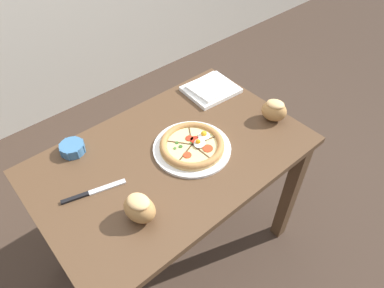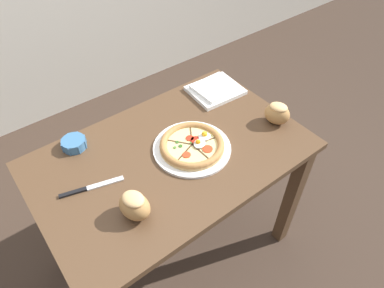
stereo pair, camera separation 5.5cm
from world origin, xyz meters
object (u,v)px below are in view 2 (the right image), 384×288
Objects in this scene: pizza at (192,146)px; ramekin_bowl at (74,143)px; bread_piece_near at (134,205)px; knife_main at (91,187)px; dining_table at (173,174)px; napkin_folded at (215,89)px; bread_piece_mid at (277,113)px.

pizza is 3.07× the size of ramekin_bowl.
knife_main is at bearing 109.84° from bread_piece_near.
dining_table is 4.37× the size of napkin_folded.
pizza is 0.41m from napkin_folded.
ramekin_bowl is at bearing 94.02° from bread_piece_near.
dining_table is 7.97× the size of bread_piece_near.
bread_piece_near is (-0.27, -0.17, 0.19)m from dining_table.
napkin_folded is 0.78m from bread_piece_near.
bread_piece_near is at bearing -54.57° from knife_main.
bread_piece_near reaches higher than ramekin_bowl.
pizza is 0.38m from bread_piece_near.
ramekin_bowl is 0.72m from napkin_folded.
napkin_folded is at bearing 101.23° from bread_piece_mid.
ramekin_bowl is at bearing 152.65° from bread_piece_mid.
bread_piece_near is 0.59× the size of knife_main.
napkin_folded reaches higher than dining_table.
dining_table is at bearing 157.21° from pizza.
dining_table is 8.13× the size of bread_piece_mid.
ramekin_bowl is at bearing 174.74° from napkin_folded.
napkin_folded is (0.42, 0.21, 0.15)m from dining_table.
bread_piece_near is at bearing -85.98° from ramekin_bowl.
bread_piece_near is at bearing -159.16° from pizza.
knife_main is at bearing -167.10° from napkin_folded.
bread_piece_near is at bearing -148.13° from dining_table.
bread_piece_mid is at bearing -78.77° from napkin_folded.
dining_table is 4.74× the size of knife_main.
bread_piece_mid is at bearing 4.24° from knife_main.
dining_table is 0.37m from knife_main.
bread_piece_near reaches higher than dining_table.
bread_piece_near is (-0.35, -0.13, 0.04)m from pizza.
dining_table is 0.37m from bread_piece_near.
ramekin_bowl is (-0.38, 0.31, 0.00)m from pizza.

